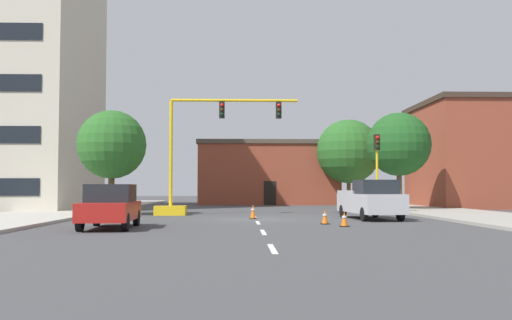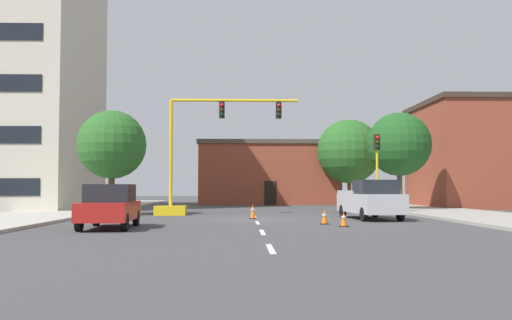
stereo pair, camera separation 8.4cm
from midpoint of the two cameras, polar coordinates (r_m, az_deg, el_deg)
ground_plane at (r=29.03m, az=-0.09°, el=-5.97°), size 160.00×160.00×0.00m
sidewalk_left at (r=38.67m, az=-18.77°, el=-4.92°), size 6.00×56.00×0.14m
sidewalk_right at (r=39.21m, az=17.58°, el=-4.91°), size 6.00×56.00×0.14m
lane_stripe_seg_0 at (r=15.08m, az=1.51°, el=-8.90°), size 0.16×2.40×0.01m
lane_stripe_seg_1 at (r=20.55m, az=0.62°, el=-7.27°), size 0.16×2.40×0.01m
lane_stripe_seg_2 at (r=26.03m, az=0.10°, el=-6.33°), size 0.16×2.40×0.01m
lane_stripe_seg_3 at (r=31.52m, az=-0.23°, el=-5.71°), size 0.16×2.40×0.01m
building_tall_left at (r=46.79m, az=-24.19°, el=9.87°), size 12.80×12.90×23.32m
building_brick_center at (r=55.65m, az=1.15°, el=-1.31°), size 13.53×7.82×6.06m
building_row_right at (r=50.03m, az=22.59°, el=0.50°), size 11.74×10.47×8.57m
traffic_signal_gantry at (r=33.37m, az=-6.89°, el=-1.75°), size 8.35×1.20×6.83m
traffic_light_pole_right at (r=34.65m, az=12.01°, el=0.45°), size 0.32×0.47×4.80m
tree_right_mid at (r=40.78m, az=14.12°, el=1.53°), size 4.44×4.44×6.85m
tree_right_far at (r=51.91m, az=9.24°, el=0.85°), size 5.78×5.78×7.77m
tree_left_near at (r=34.02m, az=-14.37°, el=1.49°), size 3.99×3.99×6.11m
pickup_truck_silver at (r=29.47m, az=11.35°, el=-3.97°), size 2.49×5.56×1.99m
sedan_red_near_left at (r=23.16m, az=-14.53°, el=-4.49°), size 2.06×4.58×1.74m
traffic_cone_roadside_a at (r=23.69m, az=8.78°, el=-5.90°), size 0.36×0.36×0.63m
traffic_cone_roadside_b at (r=25.16m, az=6.85°, el=-5.72°), size 0.36×0.36×0.64m
traffic_cone_roadside_c at (r=29.28m, az=-0.38°, el=-5.21°), size 0.36×0.36×0.76m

